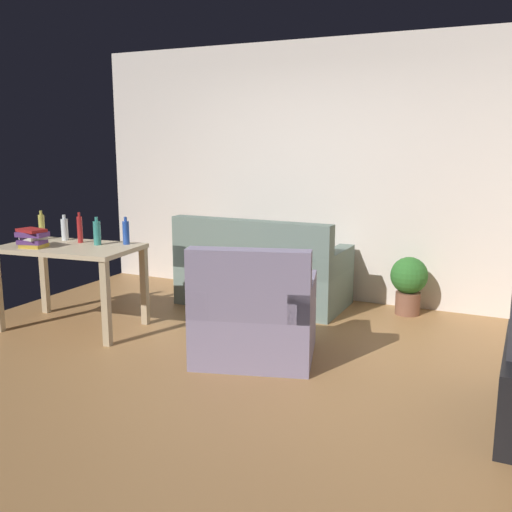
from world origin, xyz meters
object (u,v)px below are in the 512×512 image
object	(u,v)px
desk	(70,258)
bottle_red	(80,229)
bottle_squat	(42,227)
bottle_blue	(126,232)
book_stack	(33,238)
bottle_tall	(97,233)
armchair	(255,319)
bottle_clear	(65,229)
couch	(261,276)
potted_plant	(409,281)

from	to	relation	value
desk	bottle_red	world-z (taller)	bottle_red
desk	bottle_squat	xyz separation A→B (m)	(-0.48, 0.16, 0.23)
bottle_blue	book_stack	size ratio (longest dim) A/B	0.89
bottle_squat	bottle_tall	size ratio (longest dim) A/B	1.08
bottle_squat	bottle_blue	distance (m)	0.90
bottle_red	bottle_tall	distance (m)	0.22
armchair	bottle_blue	size ratio (longest dim) A/B	4.42
bottle_squat	bottle_clear	distance (m)	0.24
bottle_red	desk	bearing A→B (deg)	-83.01
couch	bottle_squat	size ratio (longest dim) A/B	6.18
bottle_clear	bottle_blue	size ratio (longest dim) A/B	0.96
bottle_clear	bottle_tall	distance (m)	0.45
couch	bottle_blue	bearing A→B (deg)	54.49
desk	bottle_tall	xyz separation A→B (m)	(0.20, 0.14, 0.22)
bottle_clear	armchair	bearing A→B (deg)	-5.28
bottle_blue	book_stack	bearing A→B (deg)	-142.94
bottle_clear	bottle_red	bearing A→B (deg)	-11.85
armchair	book_stack	bearing A→B (deg)	-10.17
desk	bottle_squat	bearing A→B (deg)	155.93
couch	bottle_squat	world-z (taller)	bottle_squat
desk	bottle_clear	world-z (taller)	bottle_clear
couch	bottle_tall	size ratio (longest dim) A/B	6.67
potted_plant	bottle_red	bearing A→B (deg)	-149.75
bottle_clear	book_stack	xyz separation A→B (m)	(0.02, -0.41, -0.02)
potted_plant	bottle_squat	bearing A→B (deg)	-153.42
book_stack	bottle_squat	bearing A→B (deg)	125.04
couch	book_stack	bearing A→B (deg)	48.19
potted_plant	bottle_clear	distance (m)	3.33
bottle_clear	bottle_squat	bearing A→B (deg)	-166.73
bottle_red	bottle_blue	distance (m)	0.45
potted_plant	bottle_tall	world-z (taller)	bottle_tall
couch	armchair	distance (m)	1.52
book_stack	desk	bearing A→B (deg)	42.16
potted_plant	bottle_blue	distance (m)	2.74
bottle_clear	bottle_blue	distance (m)	0.66
couch	potted_plant	xyz separation A→B (m)	(1.44, 0.31, 0.02)
desk	bottle_tall	world-z (taller)	bottle_tall
bottle_red	armchair	bearing A→B (deg)	-4.45
armchair	bottle_clear	bearing A→B (deg)	-21.72
bottle_tall	couch	bearing A→B (deg)	51.28
bottle_blue	armchair	bearing A→B (deg)	-10.35
couch	bottle_red	size ratio (longest dim) A/B	6.01
couch	bottle_blue	world-z (taller)	bottle_blue
couch	book_stack	size ratio (longest dim) A/B	6.04
couch	bottle_tall	world-z (taller)	bottle_tall
bottle_squat	bottle_red	bearing A→B (deg)	0.78
bottle_blue	couch	bearing A→B (deg)	54.49
desk	armchair	distance (m)	1.84
armchair	bottle_tall	world-z (taller)	bottle_tall
book_stack	bottle_blue	bearing A→B (deg)	37.06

